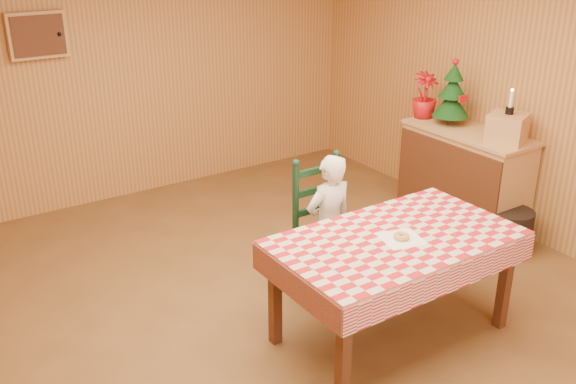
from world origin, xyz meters
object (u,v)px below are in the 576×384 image
object	(u,v)px
crate	(507,128)
christmas_tree	(452,95)
ladder_chair	(324,229)
dining_table	(395,247)
shelf_unit	(464,178)
storage_bin	(510,231)
seated_child	(329,225)

from	to	relation	value
crate	christmas_tree	size ratio (longest dim) A/B	0.48
crate	ladder_chair	bearing A→B (deg)	174.00
dining_table	crate	size ratio (longest dim) A/B	5.52
shelf_unit	christmas_tree	xyz separation A→B (m)	(0.01, 0.25, 0.74)
christmas_tree	storage_bin	size ratio (longest dim) A/B	1.63
dining_table	shelf_unit	xyz separation A→B (m)	(1.80, 1.00, -0.22)
crate	seated_child	bearing A→B (deg)	175.79
seated_child	christmas_tree	distance (m)	1.99
ladder_chair	storage_bin	size ratio (longest dim) A/B	2.83
ladder_chair	shelf_unit	size ratio (longest dim) A/B	0.87
shelf_unit	storage_bin	world-z (taller)	shelf_unit
seated_child	crate	world-z (taller)	crate
dining_table	ladder_chair	xyz separation A→B (m)	(0.00, 0.79, -0.18)
shelf_unit	storage_bin	size ratio (longest dim) A/B	3.25
storage_bin	christmas_tree	bearing A→B (deg)	84.43
seated_child	shelf_unit	distance (m)	1.83
shelf_unit	christmas_tree	bearing A→B (deg)	88.02
ladder_chair	crate	bearing A→B (deg)	-6.00
crate	dining_table	bearing A→B (deg)	-161.79
shelf_unit	ladder_chair	bearing A→B (deg)	-173.38
ladder_chair	storage_bin	world-z (taller)	ladder_chair
storage_bin	ladder_chair	bearing A→B (deg)	166.05
dining_table	shelf_unit	world-z (taller)	shelf_unit
storage_bin	dining_table	bearing A→B (deg)	-168.28
dining_table	crate	xyz separation A→B (m)	(1.81, 0.60, 0.37)
dining_table	christmas_tree	size ratio (longest dim) A/B	2.67
dining_table	shelf_unit	size ratio (longest dim) A/B	1.34
dining_table	christmas_tree	xyz separation A→B (m)	(1.81, 1.25, 0.52)
ladder_chair	crate	world-z (taller)	crate
seated_child	dining_table	bearing A→B (deg)	90.00
dining_table	christmas_tree	bearing A→B (deg)	34.50
ladder_chair	christmas_tree	bearing A→B (deg)	14.21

